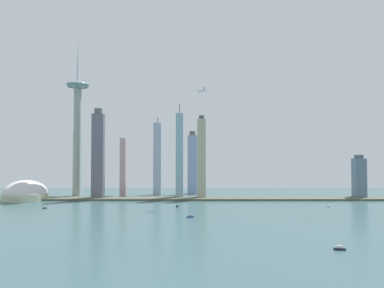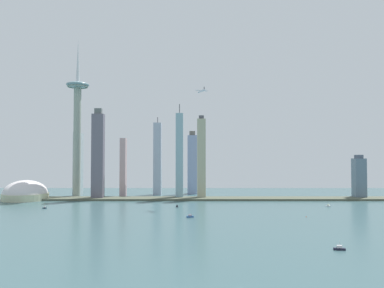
# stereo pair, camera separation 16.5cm
# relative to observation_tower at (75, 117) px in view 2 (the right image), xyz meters

# --- Properties ---
(ground_plane) EXTENTS (6000.00, 6000.00, 0.00)m
(ground_plane) POSITION_rel_observation_tower_xyz_m (273.80, -528.39, -169.77)
(ground_plane) COLOR #39575B
(waterfront_pier) EXTENTS (781.96, 49.21, 3.79)m
(waterfront_pier) POSITION_rel_observation_tower_xyz_m (273.80, -35.66, -167.87)
(waterfront_pier) COLOR #4C5140
(waterfront_pier) RESTS_ON ground
(observation_tower) EXTENTS (47.53, 47.53, 334.54)m
(observation_tower) POSITION_rel_observation_tower_xyz_m (0.00, 0.00, 0.00)
(observation_tower) COLOR #949F92
(observation_tower) RESTS_ON ground
(stadium_dome) EXTENTS (88.17, 88.17, 52.12)m
(stadium_dome) POSITION_rel_observation_tower_xyz_m (-88.57, -42.15, -158.03)
(stadium_dome) COLOR beige
(stadium_dome) RESTS_ON ground
(skyscraper_0) EXTENTS (23.63, 16.31, 183.94)m
(skyscraper_0) POSITION_rel_observation_tower_xyz_m (52.53, -31.62, -81.37)
(skyscraper_0) COLOR slate
(skyscraper_0) RESTS_ON ground
(skyscraper_1) EXTENTS (16.26, 24.13, 155.54)m
(skyscraper_1) POSITION_rel_observation_tower_xyz_m (-7.55, 32.83, -100.50)
(skyscraper_1) COLOR #9BABAE
(skyscraper_1) RESTS_ON ground
(skyscraper_2) EXTENTS (15.07, 16.57, 195.00)m
(skyscraper_2) POSITION_rel_observation_tower_xyz_m (217.07, -17.97, -81.93)
(skyscraper_2) COLOR #85ACBA
(skyscraper_2) RESTS_ON ground
(skyscraper_3) EXTENTS (17.16, 12.04, 170.51)m
(skyscraper_3) POSITION_rel_observation_tower_xyz_m (262.18, -23.29, -86.67)
(skyscraper_3) COLOR #ABAB8D
(skyscraper_3) RESTS_ON ground
(skyscraper_4) EXTENTS (12.15, 20.38, 125.70)m
(skyscraper_4) POSITION_rel_observation_tower_xyz_m (94.75, 17.21, -106.92)
(skyscraper_4) COLOR #C2A0A1
(skyscraper_4) RESTS_ON ground
(skyscraper_5) EXTENTS (17.28, 23.66, 175.83)m
(skyscraper_5) POSITION_rel_observation_tower_xyz_m (164.56, 59.03, -88.43)
(skyscraper_5) COLOR #A2AFC4
(skyscraper_5) RESTS_ON ground
(skyscraper_6) EXTENTS (21.88, 21.17, 145.24)m
(skyscraper_6) POSITION_rel_observation_tower_xyz_m (243.57, 79.55, -100.20)
(skyscraper_6) COLOR #8798BF
(skyscraper_6) RESTS_ON ground
(skyscraper_7) EXTENTS (22.52, 22.55, 89.76)m
(skyscraper_7) POSITION_rel_observation_tower_xyz_m (586.27, -18.97, -127.21)
(skyscraper_7) COLOR slate
(skyscraper_7) RESTS_ON ground
(boat_1) EXTENTS (7.80, 8.06, 4.04)m
(boat_1) POSITION_rel_observation_tower_xyz_m (477.90, -137.94, -168.30)
(boat_1) COLOR white
(boat_1) RESTS_ON ground
(boat_2) EXTENTS (10.43, 7.60, 4.57)m
(boat_2) POSITION_rel_observation_tower_xyz_m (240.22, -250.56, -168.10)
(boat_2) COLOR #2A528A
(boat_2) RESTS_ON ground
(boat_3) EXTENTS (4.05, 6.56, 3.70)m
(boat_3) POSITION_rel_observation_tower_xyz_m (217.44, -143.61, -168.42)
(boat_3) COLOR black
(boat_3) RESTS_ON ground
(boat_4) EXTENTS (10.79, 4.88, 9.39)m
(boat_4) POSITION_rel_observation_tower_xyz_m (379.31, -430.22, -168.19)
(boat_4) COLOR #1D1E2F
(boat_4) RESTS_ON ground
(boat_5) EXTENTS (6.82, 3.55, 3.60)m
(boat_5) POSITION_rel_observation_tower_xyz_m (-2.34, -160.91, -168.47)
(boat_5) COLOR #13263A
(boat_5) RESTS_ON ground
(channel_buoy_0) EXTENTS (1.08, 1.08, 1.78)m
(channel_buoy_0) POSITION_rel_observation_tower_xyz_m (406.02, -246.21, -168.88)
(channel_buoy_0) COLOR #E54C19
(channel_buoy_0) RESTS_ON ground
(airplane) EXTENTS (23.36, 25.48, 7.33)m
(airplane) POSITION_rel_observation_tower_xyz_m (260.18, -111.07, 35.56)
(airplane) COLOR silver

